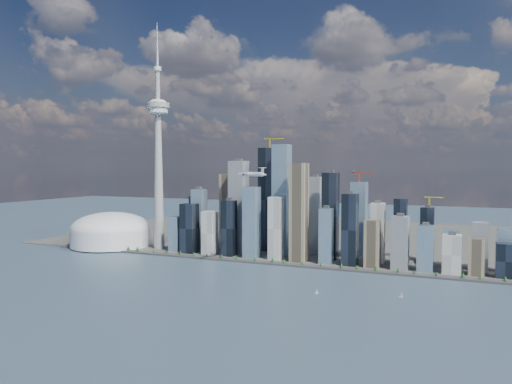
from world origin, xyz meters
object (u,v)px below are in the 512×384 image
at_px(needle_tower, 158,154).
at_px(dome_stadium, 111,231).
at_px(sailboat_east, 401,295).
at_px(airplane, 251,174).
at_px(sailboat_west, 317,292).

xyz_separation_m(needle_tower, dome_stadium, (-140.00, -10.00, -196.40)).
bearing_deg(sailboat_east, airplane, -176.89).
relative_size(needle_tower, airplane, 7.95).
distance_m(airplane, sailboat_east, 359.79).
xyz_separation_m(airplane, sailboat_west, (165.86, -114.53, -188.58)).
height_order(airplane, sailboat_west, airplane).
height_order(dome_stadium, sailboat_east, dome_stadium).
relative_size(airplane, sailboat_east, 6.55).
relative_size(dome_stadium, sailboat_east, 18.93).
height_order(needle_tower, sailboat_east, needle_tower).
bearing_deg(sailboat_west, needle_tower, 147.97).
relative_size(sailboat_west, sailboat_east, 0.86).
distance_m(needle_tower, sailboat_east, 688.55).
height_order(sailboat_west, sailboat_east, sailboat_east).
bearing_deg(dome_stadium, sailboat_west, -21.80).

